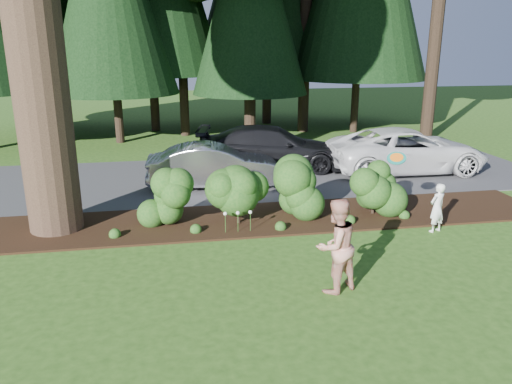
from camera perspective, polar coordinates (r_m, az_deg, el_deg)
ground at (r=9.87m, az=1.67°, el=-9.67°), size 80.00×80.00×0.00m
mulch_bed at (r=12.81m, az=-1.27°, el=-3.19°), size 16.00×2.50×0.05m
driveway at (r=16.83m, az=-3.49°, el=1.64°), size 22.00×6.00×0.03m
shrub_row at (r=12.59m, az=2.25°, el=0.20°), size 6.53×1.60×1.61m
lily_cluster at (r=11.82m, az=-2.09°, el=-2.51°), size 0.69×0.09×0.57m
car_silver_wagon at (r=15.55m, az=-4.81°, el=2.99°), size 4.18×1.61×1.36m
car_white_suv at (r=18.16m, az=16.88°, el=4.59°), size 5.50×2.56×1.52m
car_dark_suv at (r=17.84m, az=1.80°, el=5.08°), size 5.52×3.05×1.52m
child at (r=12.66m, az=19.98°, el=-1.71°), size 0.51×0.43×1.20m
adult at (r=9.12m, az=9.11°, el=-6.11°), size 1.05×0.96×1.76m
frisbee at (r=12.20m, az=15.77°, el=3.76°), size 0.48×0.41×0.32m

